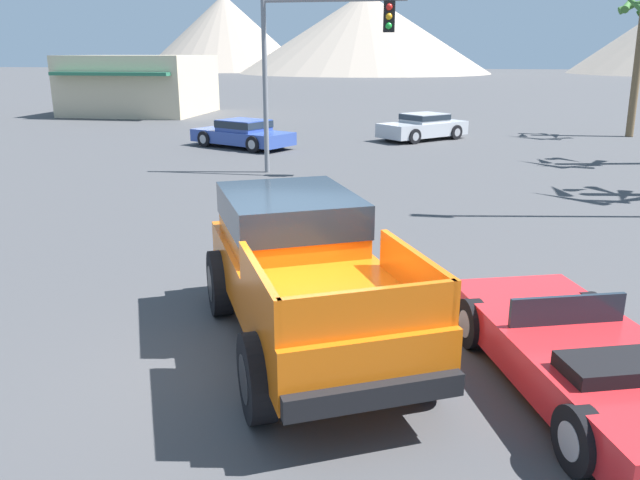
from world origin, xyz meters
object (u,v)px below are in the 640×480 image
object	(u,v)px
orange_pickup_truck	(301,262)
traffic_light_main	(318,48)
red_convertible_car	(586,360)
parked_car_blue	(243,133)
parked_car_silver	(423,126)

from	to	relation	value
orange_pickup_truck	traffic_light_main	world-z (taller)	traffic_light_main
traffic_light_main	red_convertible_car	bearing A→B (deg)	-67.53
red_convertible_car	parked_car_blue	world-z (taller)	parked_car_blue
traffic_light_main	parked_car_blue	bearing A→B (deg)	127.76
parked_car_blue	parked_car_silver	xyz separation A→B (m)	(7.50, 3.80, 0.01)
orange_pickup_truck	parked_car_blue	bearing A→B (deg)	82.88
traffic_light_main	orange_pickup_truck	bearing A→B (deg)	-81.17
red_convertible_car	parked_car_silver	bearing A→B (deg)	77.35
traffic_light_main	parked_car_silver	bearing A→B (deg)	70.32
parked_car_silver	traffic_light_main	bearing A→B (deg)	115.12
orange_pickup_truck	traffic_light_main	xyz separation A→B (m)	(-1.91, 12.31, 2.88)
parked_car_silver	traffic_light_main	world-z (taller)	traffic_light_main
red_convertible_car	orange_pickup_truck	bearing A→B (deg)	147.38
orange_pickup_truck	traffic_light_main	distance (m)	12.79
parked_car_blue	traffic_light_main	size ratio (longest dim) A/B	0.85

